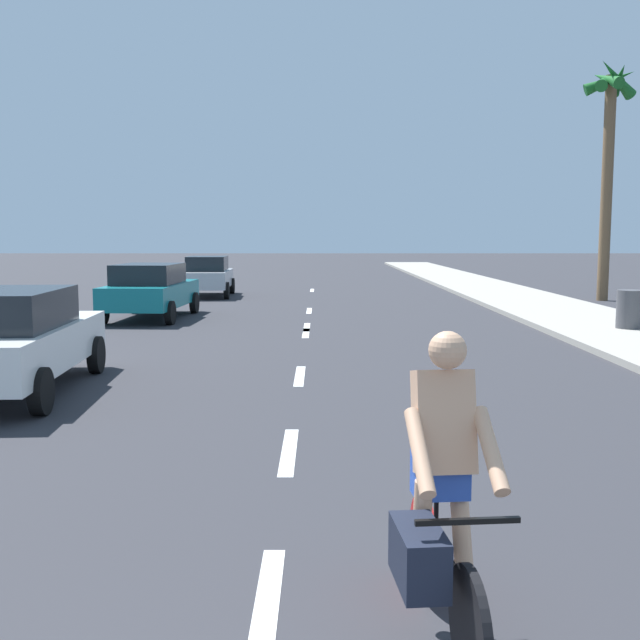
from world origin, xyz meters
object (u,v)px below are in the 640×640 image
at_px(palm_tree_far, 611,129).
at_px(trash_bin_far, 631,309).
at_px(parked_car_teal, 152,289).
at_px(cyclist, 440,503).
at_px(parked_car_silver, 209,275).
at_px(parked_car_white, 8,338).

relative_size(palm_tree_far, trash_bin_far, 9.33).
xyz_separation_m(parked_car_teal, palm_tree_far, (15.18, 5.99, 5.30)).
relative_size(cyclist, parked_car_teal, 0.41).
bearing_deg(parked_car_silver, trash_bin_far, -45.59).
distance_m(cyclist, palm_tree_far, 25.46).
bearing_deg(trash_bin_far, cyclist, -116.42).
height_order(cyclist, trash_bin_far, cyclist).
xyz_separation_m(parked_car_white, parked_car_teal, (-0.13, 10.10, -0.00)).
bearing_deg(parked_car_white, cyclist, -55.31).
bearing_deg(palm_tree_far, parked_car_silver, 172.93).
xyz_separation_m(parked_car_white, parked_car_silver, (0.33, 17.91, -0.01)).
xyz_separation_m(cyclist, parked_car_white, (-5.39, 6.87, 0.01)).
xyz_separation_m(parked_car_silver, trash_bin_far, (11.83, -11.15, -0.23)).
height_order(parked_car_silver, palm_tree_far, palm_tree_far).
relative_size(cyclist, palm_tree_far, 0.21).
distance_m(cyclist, parked_car_white, 8.73).
relative_size(parked_car_teal, trash_bin_far, 4.82).
bearing_deg(parked_car_teal, palm_tree_far, 24.31).
height_order(parked_car_teal, trash_bin_far, parked_car_teal).
bearing_deg(parked_car_white, parked_car_teal, 87.34).
bearing_deg(parked_car_silver, parked_car_teal, -95.69).
xyz_separation_m(parked_car_silver, palm_tree_far, (14.71, -1.82, 5.30)).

